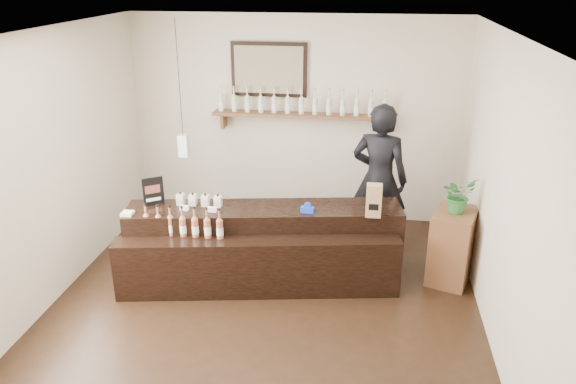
% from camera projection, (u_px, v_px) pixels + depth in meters
% --- Properties ---
extents(ground, '(5.00, 5.00, 0.00)m').
position_uv_depth(ground, '(263.00, 309.00, 5.90)').
color(ground, black).
rests_on(ground, ground).
extents(room_shell, '(5.00, 5.00, 5.00)m').
position_uv_depth(room_shell, '(260.00, 155.00, 5.27)').
color(room_shell, beige).
rests_on(room_shell, ground).
extents(back_wall_decor, '(2.66, 0.96, 1.69)m').
position_uv_depth(back_wall_decor, '(283.00, 96.00, 7.45)').
color(back_wall_decor, brown).
rests_on(back_wall_decor, ground).
extents(counter, '(3.12, 1.33, 1.00)m').
position_uv_depth(counter, '(262.00, 248.00, 6.31)').
color(counter, black).
rests_on(counter, ground).
extents(promo_sign, '(0.20, 0.15, 0.33)m').
position_uv_depth(promo_sign, '(153.00, 191.00, 6.25)').
color(promo_sign, black).
rests_on(promo_sign, counter).
extents(paper_bag, '(0.16, 0.13, 0.36)m').
position_uv_depth(paper_bag, '(374.00, 200.00, 5.97)').
color(paper_bag, olive).
rests_on(paper_bag, counter).
extents(tape_dispenser, '(0.15, 0.07, 0.12)m').
position_uv_depth(tape_dispenser, '(307.00, 209.00, 6.09)').
color(tape_dispenser, '#1937B4').
rests_on(tape_dispenser, counter).
extents(side_cabinet, '(0.59, 0.69, 0.85)m').
position_uv_depth(side_cabinet, '(452.00, 246.00, 6.31)').
color(side_cabinet, brown).
rests_on(side_cabinet, ground).
extents(potted_plant, '(0.47, 0.46, 0.40)m').
position_uv_depth(potted_plant, '(458.00, 195.00, 6.08)').
color(potted_plant, '#2D7132').
rests_on(potted_plant, side_cabinet).
extents(shopkeeper, '(0.88, 0.69, 2.13)m').
position_uv_depth(shopkeeper, '(380.00, 170.00, 6.77)').
color(shopkeeper, black).
rests_on(shopkeeper, ground).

